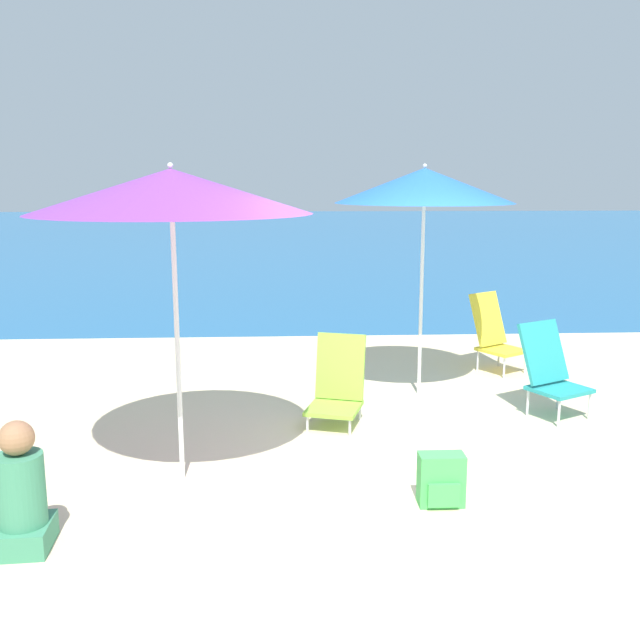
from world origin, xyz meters
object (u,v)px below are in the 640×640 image
object	(u,v)px
backpack_green	(441,480)
person_seated_near	(21,496)
beach_chair_yellow	(494,333)
beach_chair_teal	(550,369)
beach_umbrella_blue	(424,186)
beach_umbrella_purple	(171,192)
beach_chair_lime	(337,386)

from	to	relation	value
backpack_green	person_seated_near	bearing A→B (deg)	-170.31
beach_chair_yellow	backpack_green	size ratio (longest dim) A/B	2.46
person_seated_near	beach_chair_teal	bearing A→B (deg)	25.66
beach_umbrella_blue	person_seated_near	size ratio (longest dim) A/B	2.91
beach_umbrella_purple	beach_chair_lime	world-z (taller)	beach_umbrella_purple
beach_umbrella_purple	beach_chair_lime	size ratio (longest dim) A/B	2.90
beach_chair_teal	backpack_green	xyz separation A→B (m)	(-1.45, -1.86, -0.27)
beach_umbrella_blue	beach_chair_yellow	xyz separation A→B (m)	(1.05, 0.90, -1.70)
beach_chair_yellow	beach_umbrella_blue	bearing A→B (deg)	-171.16
beach_umbrella_purple	beach_chair_yellow	distance (m)	4.68
beach_chair_yellow	beach_chair_lime	bearing A→B (deg)	-170.71
beach_umbrella_blue	beach_chair_yellow	world-z (taller)	beach_umbrella_blue
beach_chair_teal	person_seated_near	distance (m)	4.71
beach_chair_teal	beach_umbrella_purple	bearing A→B (deg)	173.92
beach_umbrella_purple	beach_chair_teal	world-z (taller)	beach_umbrella_purple
person_seated_near	beach_umbrella_purple	bearing A→B (deg)	46.94
beach_chair_lime	person_seated_near	world-z (taller)	person_seated_near
beach_chair_teal	beach_chair_lime	distance (m)	2.03
beach_chair_teal	person_seated_near	size ratio (longest dim) A/B	1.08
beach_umbrella_blue	beach_chair_teal	xyz separation A→B (m)	(1.11, -0.71, -1.70)
beach_chair_teal	beach_chair_lime	world-z (taller)	beach_chair_teal
beach_chair_yellow	person_seated_near	size ratio (longest dim) A/B	1.11
beach_chair_yellow	beach_chair_teal	bearing A→B (deg)	-119.74
beach_umbrella_blue	person_seated_near	world-z (taller)	beach_umbrella_blue
beach_chair_teal	beach_chair_yellow	xyz separation A→B (m)	(-0.06, 1.62, -0.00)
beach_umbrella_purple	beach_umbrella_blue	xyz separation A→B (m)	(2.18, 2.04, 0.02)
beach_umbrella_blue	backpack_green	xyz separation A→B (m)	(-0.33, -2.58, -1.96)
beach_chair_teal	person_seated_near	world-z (taller)	beach_chair_teal
person_seated_near	beach_chair_lime	bearing A→B (deg)	43.06
beach_chair_yellow	person_seated_near	distance (m)	5.64
beach_umbrella_purple	beach_umbrella_blue	bearing A→B (deg)	43.08
beach_chair_yellow	beach_umbrella_purple	bearing A→B (deg)	-169.58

